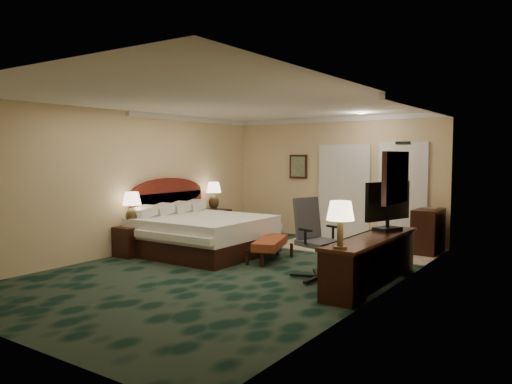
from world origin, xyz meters
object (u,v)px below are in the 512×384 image
Objects in this scene: nightstand_far at (215,224)px; desk at (371,261)px; bed at (203,235)px; minibar at (428,231)px; lamp_near at (132,209)px; bed_bench at (270,250)px; tv at (388,206)px; desk_chair at (319,239)px; lamp_far at (214,196)px; nightstand_near at (130,241)px.

desk is at bearing -23.42° from nightstand_far.
bed is 2.63× the size of minibar.
lamp_near is at bearing -90.23° from nightstand_far.
tv is (2.07, 0.12, 0.89)m from bed_bench.
bed is 3.57m from tv.
desk_chair is (-0.77, -0.11, 0.26)m from desk.
minibar is at bearing 34.73° from bed.
minibar is (0.78, 2.97, -0.19)m from desk_chair.
desk is at bearing 6.24° from lamp_near.
minibar is at bearing 108.58° from tv.
desk is 1.01m from tv.
tv is (4.44, -1.21, 0.13)m from lamp_far.
bed is at bearing -58.13° from nightstand_far.
lamp_near is (0.03, 0.03, 0.60)m from nightstand_near.
tv is 1.20m from desk_chair.
nightstand_far is 4.84m from desk.
minibar is (0.03, 2.16, -0.66)m from tv.
desk_chair is (1.32, -0.69, 0.41)m from bed_bench.
nightstand_near is 0.45× the size of desk_chair.
lamp_near is 4.59m from tv.
desk_chair is at bearing -29.05° from nightstand_far.
desk is at bearing -35.36° from bed_bench.
tv is (-0.02, 0.70, 0.73)m from desk.
tv reaches higher than bed_bench.
lamp_near is (-0.01, -2.41, 0.55)m from nightstand_far.
minibar reaches higher than bed.
bed is 4.28m from minibar.
lamp_far reaches higher than lamp_near.
nightstand_far reaches higher than bed_bench.
minibar is at bearing 27.33° from bed_bench.
nightstand_far is 4.55m from minibar.
lamp_far is 0.64× the size of tv.
lamp_far reaches higher than nightstand_far.
desk is 2.01× the size of desk_chair.
nightstand_far is at bearing 89.77° from lamp_near.
lamp_near is at bearing -175.70° from bed_bench.
bed reaches higher than bed_bench.
minibar is (4.47, 0.95, -0.53)m from lamp_far.
nightstand_near is at bearing -145.31° from tv.
desk is 2.91× the size of minibar.
nightstand_near is at bearing -131.00° from lamp_near.
lamp_near is 0.76× the size of minibar.
lamp_near is at bearing -173.76° from desk.
nightstand_near is 0.65× the size of minibar.
bed_bench is at bearing -132.70° from minibar.
desk_chair reaches higher than nightstand_near.
lamp_near is at bearing -156.11° from desk_chair.
lamp_far reaches higher than nightstand_near.
nightstand_far is 0.76× the size of minibar.
nightstand_near is 2.44m from nightstand_far.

